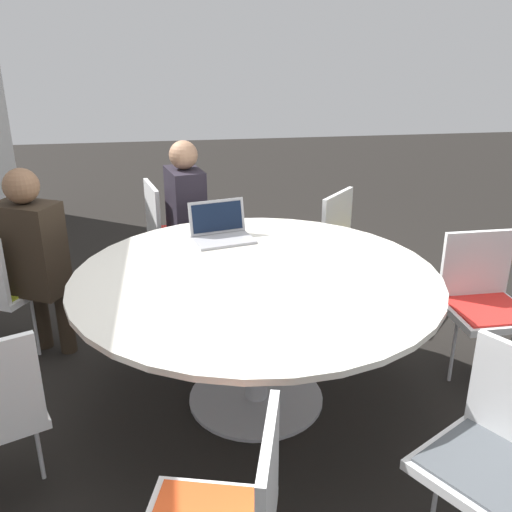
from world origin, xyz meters
The scene contains 9 objects.
ground_plane centered at (0.00, 0.00, 0.00)m, with size 16.00×16.00×0.00m, color black.
conference_table centered at (0.00, 0.00, 0.64)m, with size 1.86×1.86×0.75m.
chair_0 centered at (1.56, 0.43, 0.50)m, with size 0.52×0.51×0.84m.
chair_4 centered at (-1.10, -0.73, 0.50)m, with size 0.59×0.59×0.84m.
chair_5 centered at (0.08, -1.32, 0.50)m, with size 0.42×0.44×0.84m.
chair_6 centered at (1.02, -0.84, 0.50)m, with size 0.61×0.61×0.84m.
person_0 centered at (1.35, 0.30, 0.69)m, with size 0.40×0.32×1.19m.
person_1 centered at (0.64, 1.22, 0.69)m, with size 0.36×0.42×1.19m.
laptop centered at (0.55, 0.13, 0.80)m, with size 0.33×0.39×0.21m.
Camera 1 is at (-2.61, 0.38, 1.90)m, focal length 40.00 mm.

